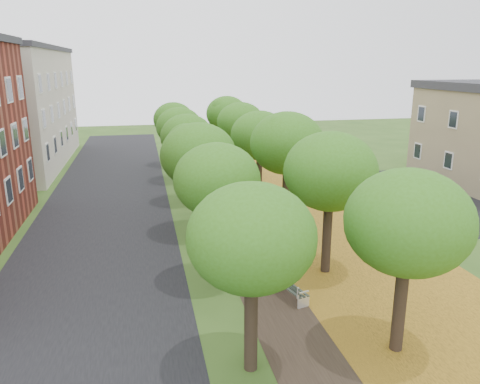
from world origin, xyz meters
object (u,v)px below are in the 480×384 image
car_silver (428,209)px  car_grey (370,180)px  bench (290,288)px  car_red (411,197)px  car_white (372,183)px

car_silver → car_grey: car_grey is taller
car_silver → bench: bearing=137.8°
bench → car_red: (11.24, 9.92, 0.27)m
car_red → car_white: bearing=-9.7°
car_white → car_silver: bearing=-170.8°
car_silver → car_grey: size_ratio=0.85×
bench → car_silver: size_ratio=0.42×
car_silver → car_white: (0.00, 6.90, -0.15)m
car_silver → car_grey: 7.19m
car_grey → car_white: size_ratio=1.20×
car_silver → car_white: car_silver is taller
bench → car_red: 14.99m
car_white → car_grey: bearing=9.2°
car_silver → car_white: 6.90m
bench → car_silver: 12.94m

